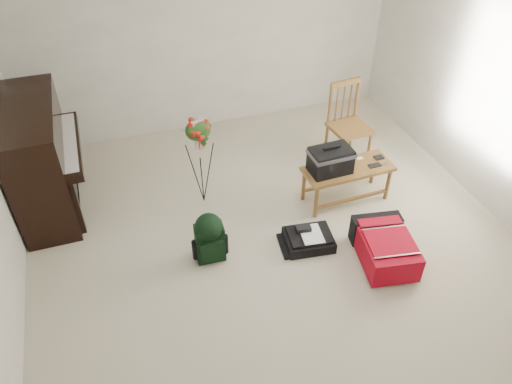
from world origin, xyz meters
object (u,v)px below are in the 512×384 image
object	(u,v)px
black_duffel	(308,239)
green_backpack	(209,236)
piano	(42,161)
flower_stand	(201,162)
bench	(336,163)
red_suitcase	(382,244)
dining_chair	(348,125)

from	to	relation	value
black_duffel	green_backpack	world-z (taller)	green_backpack
piano	flower_stand	xyz separation A→B (m)	(1.64, -0.51, -0.05)
bench	green_backpack	size ratio (longest dim) A/B	1.81
red_suitcase	black_duffel	distance (m)	0.75
bench	red_suitcase	size ratio (longest dim) A/B	1.26
red_suitcase	black_duffel	world-z (taller)	red_suitcase
black_duffel	green_backpack	distance (m)	1.06
dining_chair	bench	bearing A→B (deg)	-132.11
dining_chair	green_backpack	xyz separation A→B (m)	(-2.09, -1.16, -0.20)
black_duffel	green_backpack	bearing A→B (deg)	179.80
bench	red_suitcase	distance (m)	1.03
green_backpack	dining_chair	bearing A→B (deg)	32.35
red_suitcase	black_duffel	size ratio (longest dim) A/B	1.52
flower_stand	dining_chair	bearing A→B (deg)	-10.79
green_backpack	bench	bearing A→B (deg)	18.65
green_backpack	flower_stand	size ratio (longest dim) A/B	0.51
piano	flower_stand	size ratio (longest dim) A/B	1.34
piano	flower_stand	bearing A→B (deg)	-17.30
bench	flower_stand	xyz separation A→B (m)	(-1.41, 0.49, -0.01)
bench	black_duffel	world-z (taller)	bench
bench	flower_stand	distance (m)	1.49
red_suitcase	flower_stand	size ratio (longest dim) A/B	0.73
black_duffel	red_suitcase	bearing A→B (deg)	-24.24
dining_chair	red_suitcase	world-z (taller)	dining_chair
dining_chair	black_duffel	xyz separation A→B (m)	(-1.06, -1.29, -0.43)
bench	green_backpack	distance (m)	1.64
red_suitcase	green_backpack	world-z (taller)	green_backpack
red_suitcase	flower_stand	world-z (taller)	flower_stand
bench	black_duffel	distance (m)	0.91
red_suitcase	flower_stand	distance (m)	2.12
green_backpack	flower_stand	distance (m)	0.96
bench	dining_chair	distance (m)	0.90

